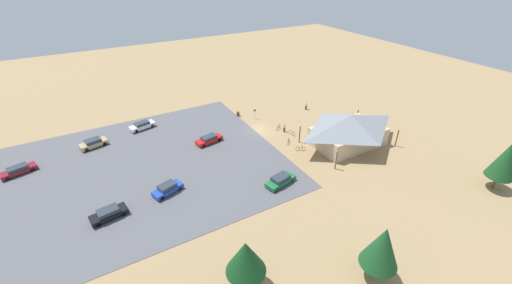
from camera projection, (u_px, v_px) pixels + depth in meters
The scene contains 24 objects.
ground at pixel (257, 130), 60.33m from camera, with size 160.00×160.00×0.00m, color #9E7F56.
parking_lot_asphalt at pixel (140, 168), 49.55m from camera, with size 43.26×35.66×0.05m, color #56565B.
bike_pavilion at pixel (349, 128), 54.35m from camera, with size 14.17×9.71×5.65m.
trash_bin at pixel (238, 114), 65.52m from camera, with size 0.60×0.60×0.90m, color brown.
lot_sign at pixel (255, 113), 63.83m from camera, with size 0.56×0.08×2.20m.
pine_mideast at pixel (506, 160), 42.98m from camera, with size 3.51×3.51×7.61m.
pine_center at pixel (246, 257), 29.53m from camera, with size 3.95×3.95×6.37m.
pine_far_east at pixel (382, 247), 30.65m from camera, with size 3.78×3.78×6.83m.
bicycle_teal_front_row at pixel (365, 118), 64.08m from camera, with size 1.22×1.31×0.79m.
bicycle_purple_back_row at pixel (289, 141), 56.02m from camera, with size 1.18×1.19×0.82m.
bicycle_blue_lone_east at pixel (363, 123), 62.26m from camera, with size 0.52×1.80×0.91m.
bicycle_black_lone_west at pixel (278, 127), 60.61m from camera, with size 1.54×0.98×0.84m.
bicycle_green_mid_cluster at pixel (301, 148), 53.90m from camera, with size 1.62×0.78×0.86m.
bicycle_white_near_porch at pixel (292, 133), 58.57m from camera, with size 0.48×1.73×0.83m.
bicycle_yellow_yard_center at pixel (332, 119), 63.59m from camera, with size 1.62×0.58×0.80m.
car_tan_far_end at pixel (93, 143), 54.74m from camera, with size 4.73×2.85×1.42m.
car_red_by_curb at pixel (209, 139), 55.97m from camera, with size 5.00×2.57×1.30m.
car_maroon_inner_stall at pixel (18, 170), 48.00m from camera, with size 5.07×3.00×1.26m.
car_white_aisle_side at pixel (142, 125), 60.45m from camera, with size 5.02×2.79×1.36m.
car_black_end_stall at pixel (109, 214), 39.83m from camera, with size 4.69×2.48×1.38m.
car_green_mid_lot at pixel (281, 180), 45.79m from camera, with size 5.03×2.83×1.37m.
car_blue_near_entry at pixel (168, 189), 44.07m from camera, with size 4.55×2.95×1.43m.
visitor_crossing_yard at pixel (284, 127), 59.43m from camera, with size 0.36×0.36×1.72m.
visitor_by_pavilion at pixel (306, 106), 68.04m from camera, with size 0.37×0.40×1.74m.
Camera 1 is at (26.56, 45.97, 28.76)m, focal length 22.22 mm.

